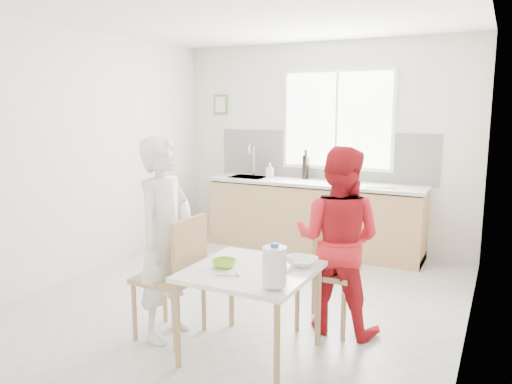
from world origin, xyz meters
TOP-DOWN VIEW (x-y plane):
  - ground at (0.00, 0.00)m, footprint 4.50×4.50m
  - room_shell at (0.00, 0.00)m, footprint 4.50×4.50m
  - window at (0.20, 2.23)m, footprint 1.50×0.06m
  - backsplash at (0.00, 2.24)m, footprint 3.00×0.02m
  - picture_frame at (-1.55, 2.23)m, footprint 0.22×0.03m
  - kitchen_counter at (-0.00, 1.95)m, footprint 2.84×0.64m
  - dining_table at (0.57, -0.93)m, footprint 0.89×0.89m
  - chair_left at (-0.10, -0.93)m, footprint 0.47×0.47m
  - chair_far at (0.92, -0.10)m, footprint 0.47×0.47m
  - person_white at (-0.20, -0.93)m, footprint 0.39×0.60m
  - person_red at (1.00, -0.19)m, footprint 0.76×0.59m
  - bowl_green at (0.37, -0.98)m, footprint 0.18×0.18m
  - bowl_white at (0.87, -0.68)m, footprint 0.24×0.24m
  - milk_jug at (0.90, -1.21)m, footprint 0.22×0.16m
  - green_box at (0.67, -0.65)m, footprint 0.10×0.10m
  - spoon at (0.49, -1.15)m, footprint 0.15×0.07m
  - cutting_board at (0.87, 1.87)m, footprint 0.41×0.34m
  - wine_bottle_a at (-0.19, 2.11)m, footprint 0.07×0.07m
  - wine_bottle_b at (-0.18, 2.14)m, footprint 0.07×0.07m
  - jar_amber at (0.25, 2.01)m, footprint 0.06×0.06m
  - soap_bottle at (-0.66, 2.01)m, footprint 0.11×0.11m

SIDE VIEW (x-z plane):
  - ground at x=0.00m, z-range 0.00..0.00m
  - kitchen_counter at x=0.00m, z-range -0.27..1.10m
  - chair_far at x=0.92m, z-range 0.05..1.06m
  - chair_left at x=-0.10m, z-range 0.05..1.06m
  - dining_table at x=0.57m, z-range 0.27..0.96m
  - spoon at x=0.49m, z-range 0.69..0.70m
  - bowl_green at x=0.37m, z-range 0.68..0.74m
  - bowl_white at x=0.87m, z-range 0.68..0.74m
  - green_box at x=0.67m, z-range 0.68..0.77m
  - person_red at x=1.00m, z-range 0.00..1.56m
  - person_white at x=-0.20m, z-range 0.00..1.64m
  - milk_jug at x=0.90m, z-range 0.69..0.98m
  - cutting_board at x=0.87m, z-range 0.92..0.93m
  - jar_amber at x=0.25m, z-range 0.92..1.08m
  - soap_bottle at x=-0.66m, z-range 0.92..1.12m
  - wine_bottle_b at x=-0.18m, z-range 0.92..1.22m
  - wine_bottle_a at x=-0.19m, z-range 0.92..1.24m
  - backsplash at x=0.00m, z-range 0.90..1.55m
  - room_shell at x=0.00m, z-range -0.61..3.89m
  - window at x=0.20m, z-range 1.05..2.35m
  - picture_frame at x=-1.55m, z-range 1.76..2.04m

